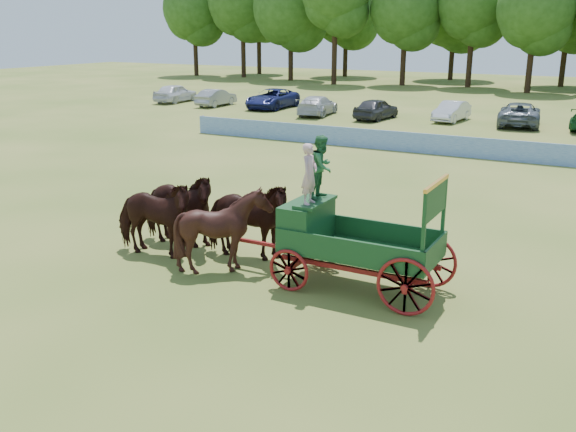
{
  "coord_description": "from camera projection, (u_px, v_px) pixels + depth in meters",
  "views": [
    {
      "loc": [
        9.87,
        -14.52,
        6.35
      ],
      "look_at": [
        1.72,
        0.52,
        1.3
      ],
      "focal_mm": 40.0,
      "sensor_mm": 36.0,
      "label": 1
    }
  ],
  "objects": [
    {
      "name": "horse_lead_left",
      "position": [
        153.0,
        218.0,
        18.18
      ],
      "size": [
        2.85,
        1.56,
        2.3
      ],
      "primitive_type": "imported",
      "rotation": [
        0.0,
        0.0,
        1.69
      ],
      "color": "black",
      "rests_on": "ground"
    },
    {
      "name": "sponsor_banner",
      "position": [
        400.0,
        141.0,
        34.04
      ],
      "size": [
        26.0,
        0.08,
        1.05
      ],
      "primitive_type": "cube",
      "color": "#1E55A4",
      "rests_on": "ground"
    },
    {
      "name": "horse_wheel_right",
      "position": [
        245.0,
        220.0,
        18.01
      ],
      "size": [
        2.88,
        1.64,
        2.3
      ],
      "primitive_type": "imported",
      "rotation": [
        0.0,
        0.0,
        1.72
      ],
      "color": "black",
      "rests_on": "ground"
    },
    {
      "name": "farm_dray",
      "position": [
        334.0,
        222.0,
        16.08
      ],
      "size": [
        5.99,
        2.0,
        3.75
      ],
      "color": "maroon",
      "rests_on": "ground"
    },
    {
      "name": "horse_wheel_left",
      "position": [
        223.0,
        230.0,
        17.08
      ],
      "size": [
        2.23,
        2.02,
        2.3
      ],
      "primitive_type": "imported",
      "rotation": [
        0.0,
        0.0,
        1.49
      ],
      "color": "black",
      "rests_on": "ground"
    },
    {
      "name": "ground",
      "position": [
        227.0,
        255.0,
        18.55
      ],
      "size": [
        160.0,
        160.0,
        0.0
      ],
      "primitive_type": "plane",
      "color": "olive",
      "rests_on": "ground"
    },
    {
      "name": "horse_lead_right",
      "position": [
        177.0,
        209.0,
        19.11
      ],
      "size": [
        2.81,
        1.43,
        2.3
      ],
      "primitive_type": "imported",
      "rotation": [
        0.0,
        0.0,
        1.64
      ],
      "color": "black",
      "rests_on": "ground"
    },
    {
      "name": "parked_cars",
      "position": [
        414.0,
        108.0,
        45.9
      ],
      "size": [
        45.75,
        7.44,
        1.63
      ],
      "color": "silver",
      "rests_on": "ground"
    }
  ]
}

